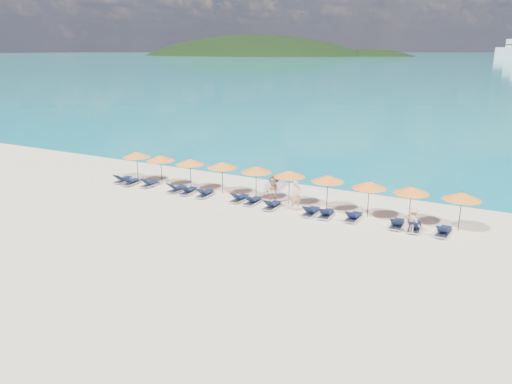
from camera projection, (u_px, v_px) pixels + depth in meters
The scene contains 32 objects.
ground at pixel (231, 225), 28.58m from camera, with size 1400.00×1400.00×0.00m, color beige.
headland_main at pixel (251, 87), 632.37m from camera, with size 374.00×242.00×126.50m.
headland_small at pixel (372, 87), 579.43m from camera, with size 162.00×126.00×85.50m.
jetski at pixel (275, 183), 36.04m from camera, with size 1.22×2.39×0.81m.
beachgoer_a at pixel (296, 196), 30.82m from camera, with size 0.70×0.46×1.91m, color tan.
beachgoer_b at pixel (273, 191), 32.17m from camera, with size 0.83×0.48×1.72m, color tan.
beachgoer_c at pixel (413, 220), 27.14m from camera, with size 0.95×0.44×1.46m, color tan.
umbrella_0 at pixel (137, 155), 37.55m from camera, with size 2.10×2.10×2.28m.
umbrella_1 at pixel (161, 158), 36.43m from camera, with size 2.10×2.10×2.28m.
umbrella_2 at pixel (190, 162), 35.21m from camera, with size 2.10×2.10×2.28m.
umbrella_3 at pixel (222, 165), 34.24m from camera, with size 2.10×2.10×2.28m.
umbrella_4 at pixel (256, 169), 33.03m from camera, with size 2.10×2.10×2.28m.
umbrella_5 at pixel (289, 174), 31.91m from camera, with size 2.10×2.10×2.28m.
umbrella_6 at pixel (328, 178), 30.72m from camera, with size 2.10×2.10×2.28m.
umbrella_7 at pixel (369, 185), 29.30m from camera, with size 2.10×2.10×2.28m.
umbrella_8 at pixel (411, 190), 28.25m from camera, with size 2.10×2.10×2.28m.
umbrella_9 at pixel (462, 196), 27.09m from camera, with size 2.10×2.10×2.28m.
lounger_0 at pixel (123, 179), 37.47m from camera, with size 0.76×1.75×0.66m.
lounger_1 at pixel (131, 182), 36.82m from camera, with size 0.79×1.75×0.66m.
lounger_2 at pixel (150, 183), 36.38m from camera, with size 0.63×1.70×0.66m.
lounger_3 at pixel (177, 189), 35.05m from camera, with size 0.74×1.74×0.66m.
lounger_4 at pixel (188, 191), 34.53m from camera, with size 0.79×1.75×0.66m.
lounger_5 at pixel (205, 193), 33.88m from camera, with size 0.72×1.73×0.66m.
lounger_6 at pixel (239, 198), 32.86m from camera, with size 0.73×1.74×0.66m.
lounger_7 at pixel (253, 201), 32.30m from camera, with size 0.64×1.71×0.66m.
lounger_8 at pixel (272, 205), 31.36m from camera, with size 0.63×1.70×0.66m.
lounger_9 at pixel (311, 211), 30.17m from camera, with size 0.63×1.70×0.66m.
lounger_10 at pixel (326, 214), 29.79m from camera, with size 0.72×1.73×0.66m.
lounger_11 at pixel (353, 217), 29.23m from camera, with size 0.66×1.72×0.66m.
lounger_12 at pixel (397, 224), 28.07m from camera, with size 0.69×1.72×0.66m.
lounger_13 at pixel (414, 227), 27.59m from camera, with size 0.78×1.75×0.66m.
lounger_14 at pixel (444, 231), 26.92m from camera, with size 0.72×1.73×0.66m.
Camera 1 is at (14.15, -22.95, 9.79)m, focal length 35.00 mm.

